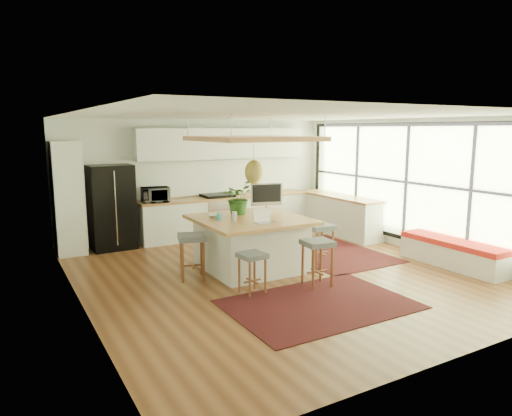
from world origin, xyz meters
TOP-DOWN VIEW (x-y plane):
  - floor at (0.00, 0.00)m, footprint 7.00×7.00m
  - ceiling at (0.00, 0.00)m, footprint 7.00×7.00m
  - wall_back at (0.00, 3.50)m, footprint 6.50×0.00m
  - wall_front at (0.00, -3.50)m, footprint 6.50×0.00m
  - wall_left at (-3.25, 0.00)m, footprint 0.00×7.00m
  - wall_right at (3.25, 0.00)m, footprint 0.00×7.00m
  - window_wall at (3.22, 0.00)m, footprint 0.10×6.20m
  - pantry at (-2.95, 3.18)m, footprint 0.55×0.60m
  - back_counter_base at (0.55, 3.18)m, footprint 4.20×0.60m
  - back_counter_top at (0.55, 3.18)m, footprint 4.24×0.64m
  - backsplash at (0.55, 3.48)m, footprint 4.20×0.02m
  - upper_cabinets at (0.55, 3.32)m, footprint 4.20×0.34m
  - range at (0.30, 3.18)m, footprint 0.76×0.62m
  - right_counter_base at (2.93, 2.00)m, footprint 0.60×2.50m
  - right_counter_top at (2.93, 2.00)m, footprint 0.64×2.54m
  - window_bench at (2.95, -1.20)m, footprint 0.52×2.00m
  - ceiling_panel at (-0.30, 0.40)m, footprint 1.86×1.86m
  - rug_near at (-0.29, -1.49)m, footprint 2.60×1.80m
  - rug_right at (1.61, 0.67)m, footprint 1.80×2.60m
  - fridge at (-2.12, 3.21)m, footprint 0.89×0.71m
  - island at (-0.31, 0.51)m, footprint 1.85×1.85m
  - stool_near_left at (-0.90, -0.62)m, footprint 0.41×0.41m
  - stool_near_right at (0.17, -0.82)m, footprint 0.49×0.49m
  - stool_right_front at (0.86, 0.03)m, footprint 0.49×0.49m
  - stool_right_back at (0.93, 0.86)m, footprint 0.44×0.44m
  - stool_left_side at (-1.43, 0.48)m, footprint 0.56×0.56m
  - laptop at (-0.32, -0.01)m, footprint 0.32×0.34m
  - monitor at (0.20, 0.81)m, footprint 0.65×0.36m
  - microwave at (-1.20, 3.12)m, footprint 0.63×0.41m
  - island_plant at (-0.32, 0.96)m, footprint 0.82×0.84m
  - island_bowl at (-0.85, 0.87)m, footprint 0.27×0.27m
  - island_bottle_0 at (-0.86, 0.61)m, footprint 0.07×0.07m
  - island_bottle_1 at (-0.71, 0.36)m, footprint 0.07×0.07m

SIDE VIEW (x-z plane):
  - floor at x=0.00m, z-range 0.00..0.00m
  - rug_near at x=-0.29m, z-range 0.00..0.01m
  - rug_right at x=1.61m, z-range 0.00..0.01m
  - window_bench at x=2.95m, z-range 0.00..0.50m
  - stool_near_left at x=-0.90m, z-range 0.04..0.67m
  - stool_near_right at x=0.17m, z-range -0.02..0.73m
  - stool_right_front at x=0.86m, z-range -0.03..0.74m
  - stool_right_back at x=0.93m, z-range 0.02..0.69m
  - stool_left_side at x=-1.43m, z-range -0.02..0.73m
  - back_counter_base at x=0.55m, z-range 0.00..0.88m
  - right_counter_base at x=2.93m, z-range 0.00..0.88m
  - island at x=-0.31m, z-range 0.00..0.93m
  - range at x=0.30m, z-range 0.00..1.00m
  - back_counter_top at x=0.55m, z-range 0.88..0.93m
  - right_counter_top at x=2.93m, z-range 0.88..0.93m
  - fridge at x=-2.12m, z-range 0.05..1.80m
  - island_bowl at x=-0.85m, z-range 0.93..0.98m
  - island_bottle_0 at x=-0.86m, z-range 0.93..1.12m
  - island_bottle_1 at x=-0.71m, z-range 0.93..1.12m
  - laptop at x=-0.32m, z-range 0.93..1.17m
  - microwave at x=-1.20m, z-range 0.93..1.32m
  - pantry at x=-2.95m, z-range 0.00..2.25m
  - island_plant at x=-0.32m, z-range 0.93..1.42m
  - monitor at x=0.20m, z-range 0.91..1.47m
  - wall_back at x=0.00m, z-range -1.90..4.60m
  - wall_front at x=0.00m, z-range -1.90..4.60m
  - wall_left at x=-3.25m, z-range -2.15..4.85m
  - wall_right at x=3.25m, z-range -2.15..4.85m
  - backsplash at x=0.55m, z-range 0.95..1.75m
  - window_wall at x=3.22m, z-range 0.10..2.70m
  - ceiling_panel at x=-0.30m, z-range 1.65..2.45m
  - upper_cabinets at x=0.55m, z-range 1.80..2.50m
  - ceiling at x=0.00m, z-range 2.70..2.70m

